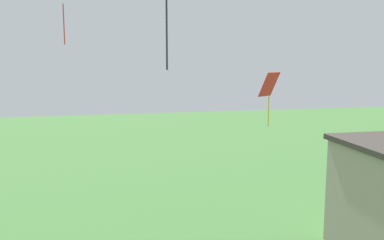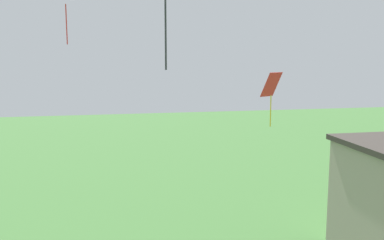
{
  "view_description": "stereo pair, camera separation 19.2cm",
  "coord_description": "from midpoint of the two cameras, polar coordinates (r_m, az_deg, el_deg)",
  "views": [
    {
      "loc": [
        -2.79,
        -4.53,
        8.7
      ],
      "look_at": [
        0.0,
        8.26,
        6.73
      ],
      "focal_mm": 40.0,
      "sensor_mm": 36.0,
      "label": 1
    },
    {
      "loc": [
        -2.6,
        -4.57,
        8.7
      ],
      "look_at": [
        0.0,
        8.26,
        6.73
      ],
      "focal_mm": 40.0,
      "sensor_mm": 36.0,
      "label": 2
    }
  ],
  "objects": [
    {
      "name": "kite_red_diamond",
      "position": [
        19.23,
        10.8,
        4.16
      ],
      "size": [
        1.02,
        0.9,
        2.42
      ],
      "color": "red"
    }
  ]
}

